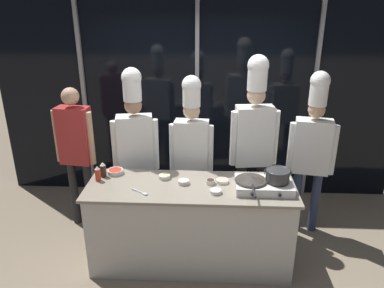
# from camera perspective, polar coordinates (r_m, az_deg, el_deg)

# --- Properties ---
(ground_plane) EXTENTS (24.00, 24.00, 0.00)m
(ground_plane) POSITION_cam_1_polar(r_m,az_deg,el_deg) (4.25, -0.18, -17.27)
(ground_plane) COLOR #7F705B
(window_wall_back) EXTENTS (5.40, 0.09, 2.70)m
(window_wall_back) POSITION_cam_1_polar(r_m,az_deg,el_deg) (5.09, 0.78, 6.58)
(window_wall_back) COLOR black
(window_wall_back) RESTS_ON ground_plane
(demo_counter) EXTENTS (2.09, 0.71, 0.91)m
(demo_counter) POSITION_cam_1_polar(r_m,az_deg,el_deg) (3.98, -0.19, -12.16)
(demo_counter) COLOR beige
(demo_counter) RESTS_ON ground_plane
(portable_stove) EXTENTS (0.55, 0.37, 0.10)m
(portable_stove) POSITION_cam_1_polar(r_m,az_deg,el_deg) (3.72, 10.86, -6.20)
(portable_stove) COLOR silver
(portable_stove) RESTS_ON demo_counter
(frying_pan) EXTENTS (0.32, 0.55, 0.04)m
(frying_pan) POSITION_cam_1_polar(r_m,az_deg,el_deg) (3.67, 8.99, -5.25)
(frying_pan) COLOR #38332D
(frying_pan) RESTS_ON portable_stove
(stock_pot) EXTENTS (0.26, 0.23, 0.12)m
(stock_pot) POSITION_cam_1_polar(r_m,az_deg,el_deg) (3.69, 12.92, -4.64)
(stock_pot) COLOR #333335
(stock_pot) RESTS_ON portable_stove
(squeeze_bottle_soy) EXTENTS (0.06, 0.06, 0.16)m
(squeeze_bottle_soy) POSITION_cam_1_polar(r_m,az_deg,el_deg) (4.01, -13.40, -3.84)
(squeeze_bottle_soy) COLOR #332319
(squeeze_bottle_soy) RESTS_ON demo_counter
(squeeze_bottle_chili) EXTENTS (0.06, 0.06, 0.16)m
(squeeze_bottle_chili) POSITION_cam_1_polar(r_m,az_deg,el_deg) (3.93, -14.17, -4.41)
(squeeze_bottle_chili) COLOR red
(squeeze_bottle_chili) RESTS_ON demo_counter
(prep_bowl_garlic) EXTENTS (0.11, 0.11, 0.04)m
(prep_bowl_garlic) POSITION_cam_1_polar(r_m,az_deg,el_deg) (3.61, 3.64, -7.18)
(prep_bowl_garlic) COLOR silver
(prep_bowl_garlic) RESTS_ON demo_counter
(prep_bowl_soy_glaze) EXTENTS (0.09, 0.09, 0.05)m
(prep_bowl_soy_glaze) POSITION_cam_1_polar(r_m,az_deg,el_deg) (3.78, 2.84, -5.72)
(prep_bowl_soy_glaze) COLOR silver
(prep_bowl_soy_glaze) RESTS_ON demo_counter
(prep_bowl_shrimp) EXTENTS (0.13, 0.13, 0.04)m
(prep_bowl_shrimp) POSITION_cam_1_polar(r_m,az_deg,el_deg) (3.81, 4.63, -5.60)
(prep_bowl_shrimp) COLOR silver
(prep_bowl_shrimp) RESTS_ON demo_counter
(prep_bowl_ginger) EXTENTS (0.12, 0.12, 0.04)m
(prep_bowl_ginger) POSITION_cam_1_polar(r_m,az_deg,el_deg) (3.89, -4.22, -4.94)
(prep_bowl_ginger) COLOR silver
(prep_bowl_ginger) RESTS_ON demo_counter
(prep_bowl_onion) EXTENTS (0.11, 0.11, 0.04)m
(prep_bowl_onion) POSITION_cam_1_polar(r_m,az_deg,el_deg) (3.77, -1.31, -5.75)
(prep_bowl_onion) COLOR silver
(prep_bowl_onion) RESTS_ON demo_counter
(prep_bowl_chili_flakes) EXTENTS (0.17, 0.17, 0.05)m
(prep_bowl_chili_flakes) POSITION_cam_1_polar(r_m,az_deg,el_deg) (4.07, -11.60, -4.09)
(prep_bowl_chili_flakes) COLOR silver
(prep_bowl_chili_flakes) RESTS_ON demo_counter
(serving_spoon_slotted) EXTENTS (0.18, 0.13, 0.02)m
(serving_spoon_slotted) POSITION_cam_1_polar(r_m,az_deg,el_deg) (3.64, -7.56, -7.37)
(serving_spoon_slotted) COLOR #B2B5BA
(serving_spoon_slotted) RESTS_ON demo_counter
(person_guest) EXTENTS (0.48, 0.24, 1.74)m
(person_guest) POSITION_cam_1_polar(r_m,az_deg,el_deg) (4.54, -17.28, 0.00)
(person_guest) COLOR #232326
(person_guest) RESTS_ON ground_plane
(chef_head) EXTENTS (0.52, 0.27, 1.97)m
(chef_head) POSITION_cam_1_polar(r_m,az_deg,el_deg) (4.26, -8.66, 0.64)
(chef_head) COLOR #4C4C51
(chef_head) RESTS_ON ground_plane
(chef_sous) EXTENTS (0.50, 0.22, 1.90)m
(chef_sous) POSITION_cam_1_polar(r_m,az_deg,el_deg) (4.20, -0.07, 0.05)
(chef_sous) COLOR #232326
(chef_sous) RESTS_ON ground_plane
(chef_line) EXTENTS (0.55, 0.27, 2.10)m
(chef_line) POSITION_cam_1_polar(r_m,az_deg,el_deg) (4.27, 9.43, 1.84)
(chef_line) COLOR #232326
(chef_line) RESTS_ON ground_plane
(chef_pastry) EXTENTS (0.52, 0.28, 1.94)m
(chef_pastry) POSITION_cam_1_polar(r_m,az_deg,el_deg) (4.42, 17.87, 0.09)
(chef_pastry) COLOR #2D3856
(chef_pastry) RESTS_ON ground_plane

